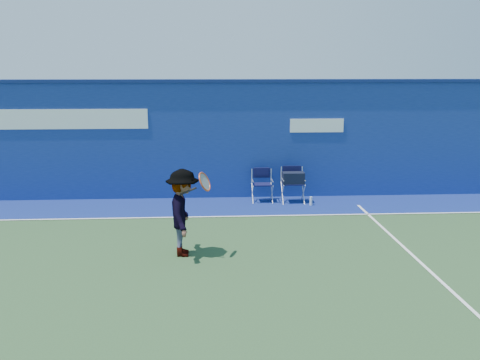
{
  "coord_description": "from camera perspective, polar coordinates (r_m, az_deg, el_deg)",
  "views": [
    {
      "loc": [
        0.86,
        -8.04,
        3.33
      ],
      "look_at": [
        1.46,
        2.6,
        1.0
      ],
      "focal_mm": 38.0,
      "sensor_mm": 36.0,
      "label": 1
    }
  ],
  "objects": [
    {
      "name": "water_bottle",
      "position": [
        12.79,
        7.97,
        -2.36
      ],
      "size": [
        0.07,
        0.07,
        0.22
      ],
      "primitive_type": "cylinder",
      "color": "silver",
      "rests_on": "ground"
    },
    {
      "name": "directors_chair_left",
      "position": [
        13.02,
        2.5,
        -1.23
      ],
      "size": [
        0.5,
        0.46,
        0.85
      ],
      "color": "silver",
      "rests_on": "ground"
    },
    {
      "name": "court_lines",
      "position": [
        9.29,
        -8.43,
        -8.72
      ],
      "size": [
        24.0,
        12.0,
        0.01
      ],
      "color": "white",
      "rests_on": "out_of_bounds_strip"
    },
    {
      "name": "directors_chair_right",
      "position": [
        12.98,
        5.96,
        -0.88
      ],
      "size": [
        0.54,
        0.49,
        0.91
      ],
      "color": "silver",
      "rests_on": "ground"
    },
    {
      "name": "out_of_bounds_strip",
      "position": [
        12.61,
        -7.05,
        -3.05
      ],
      "size": [
        24.0,
        1.8,
        0.01
      ],
      "primitive_type": "cube",
      "color": "navy",
      "rests_on": "ground"
    },
    {
      "name": "stadium_wall",
      "position": [
        13.38,
        -6.94,
        4.6
      ],
      "size": [
        24.0,
        0.5,
        3.08
      ],
      "color": "navy",
      "rests_on": "ground"
    },
    {
      "name": "tennis_player",
      "position": [
        9.23,
        -6.4,
        -3.66
      ],
      "size": [
        0.85,
        1.04,
        1.59
      ],
      "color": "#EA4738",
      "rests_on": "ground"
    },
    {
      "name": "ground",
      "position": [
        8.74,
        -8.78,
        -10.2
      ],
      "size": [
        80.0,
        80.0,
        0.0
      ],
      "primitive_type": "plane",
      "color": "#2A4726",
      "rests_on": "ground"
    }
  ]
}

